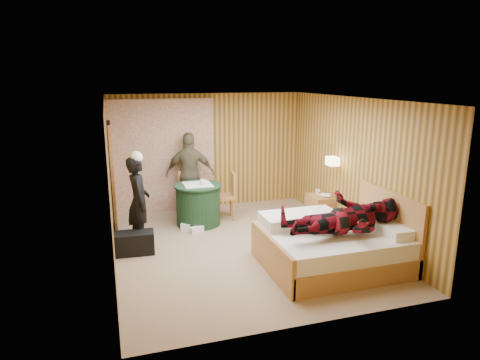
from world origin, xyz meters
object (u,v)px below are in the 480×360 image
object	(u,v)px
wall_lamp	(333,161)
man_at_table	(190,173)
duffel_bag	(134,243)
chair_far	(190,189)
chair_near	(228,192)
woman_standing	(139,202)
man_on_bed	(345,208)
bed	(334,245)
nightstand	(320,208)
round_table	(198,204)

from	to	relation	value
wall_lamp	man_at_table	xyz separation A→B (m)	(-2.40, 1.67, -0.44)
wall_lamp	duffel_bag	distance (m)	3.88
man_at_table	chair_far	bearing A→B (deg)	75.56
chair_near	woman_standing	world-z (taller)	woman_standing
man_at_table	man_on_bed	size ratio (longest dim) A/B	0.97
bed	man_at_table	size ratio (longest dim) A/B	1.20
wall_lamp	man_on_bed	distance (m)	1.98
man_on_bed	man_at_table	bearing A→B (deg)	115.19
wall_lamp	nightstand	distance (m)	1.07
man_at_table	round_table	bearing A→B (deg)	105.22
nightstand	round_table	distance (m)	2.43
chair_near	round_table	bearing A→B (deg)	-68.05
man_at_table	woman_standing	bearing A→B (deg)	67.75
wall_lamp	man_at_table	world-z (taller)	man_at_table
duffel_bag	chair_far	bearing A→B (deg)	58.57
nightstand	round_table	bearing A→B (deg)	166.46
wall_lamp	man_at_table	distance (m)	2.96
bed	duffel_bag	bearing A→B (deg)	154.87
round_table	man_on_bed	bearing A→B (deg)	-58.84
wall_lamp	chair_near	bearing A→B (deg)	148.70
man_at_table	man_on_bed	world-z (taller)	man_on_bed
chair_near	man_on_bed	size ratio (longest dim) A/B	0.55
wall_lamp	chair_near	size ratio (longest dim) A/B	0.27
woman_standing	man_at_table	world-z (taller)	man_at_table
bed	chair_near	world-z (taller)	bed
bed	nightstand	world-z (taller)	bed
bed	man_on_bed	world-z (taller)	man_on_bed
chair_near	woman_standing	xyz separation A→B (m)	(-1.82, -0.93, 0.22)
bed	wall_lamp	bearing A→B (deg)	62.93
chair_near	man_at_table	world-z (taller)	man_at_table
wall_lamp	chair_far	size ratio (longest dim) A/B	0.28
wall_lamp	duffel_bag	bearing A→B (deg)	-176.86
duffel_bag	man_on_bed	world-z (taller)	man_on_bed
woman_standing	chair_near	bearing A→B (deg)	-63.01
nightstand	chair_near	xyz separation A→B (m)	(-1.71, 0.74, 0.28)
round_table	woman_standing	world-z (taller)	woman_standing
man_at_table	wall_lamp	bearing A→B (deg)	160.43
nightstand	chair_near	world-z (taller)	chair_near
nightstand	round_table	size ratio (longest dim) A/B	0.61
chair_far	chair_near	world-z (taller)	chair_near
wall_lamp	bed	world-z (taller)	wall_lamp
chair_far	man_on_bed	bearing A→B (deg)	-85.25
chair_far	man_at_table	world-z (taller)	man_at_table
round_table	chair_near	bearing A→B (deg)	14.44
man_on_bed	round_table	bearing A→B (deg)	121.16
duffel_bag	man_at_table	distance (m)	2.38
round_table	nightstand	bearing A→B (deg)	-13.54
round_table	chair_near	world-z (taller)	chair_near
wall_lamp	bed	bearing A→B (deg)	-117.07
chair_far	man_at_table	xyz separation A→B (m)	(0.03, 0.05, 0.32)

